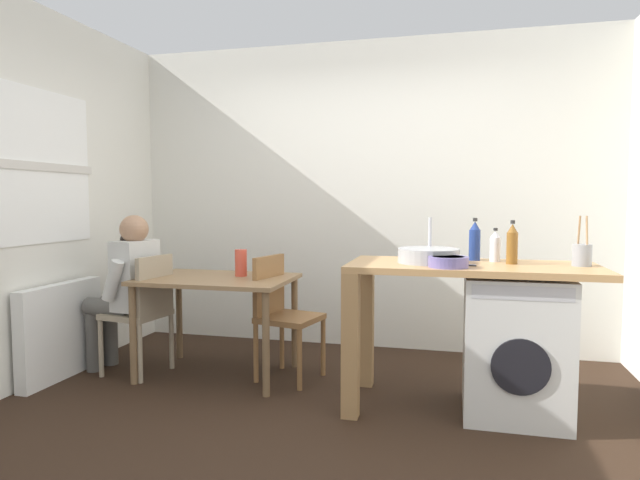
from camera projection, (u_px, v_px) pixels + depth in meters
name	position (u px, v px, depth m)	size (l,w,h in m)	color
ground_plane	(316.00, 421.00, 3.21)	(5.46, 5.46, 0.00)	black
wall_back	(365.00, 196.00, 4.80)	(4.60, 0.10, 2.70)	silver
wall_window_side	(8.00, 194.00, 3.63)	(0.12, 3.80, 2.70)	silver
radiator	(61.00, 331.00, 3.96)	(0.10, 0.80, 0.70)	white
dining_table	(217.00, 290.00, 4.00)	(1.10, 0.76, 0.74)	olive
chair_person_seat	(144.00, 307.00, 4.03)	(0.45, 0.45, 0.90)	gray
chair_opposite	(281.00, 309.00, 3.96)	(0.48, 0.48, 0.90)	olive
seated_person	(126.00, 285.00, 4.08)	(0.53, 0.53, 1.20)	#595651
kitchen_counter	(436.00, 288.00, 3.37)	(1.50, 0.68, 0.92)	tan
washing_machine	(515.00, 345.00, 3.27)	(0.60, 0.61, 0.86)	silver
sink_basin	(428.00, 256.00, 3.36)	(0.38, 0.38, 0.09)	#9EA0A5
tap	(430.00, 238.00, 3.53)	(0.02, 0.02, 0.28)	#B2B2B7
bottle_tall_green	(475.00, 241.00, 3.49)	(0.07, 0.07, 0.28)	navy
bottle_squat_brown	(495.00, 246.00, 3.42)	(0.07, 0.07, 0.22)	silver
bottle_clear_small	(512.00, 244.00, 3.30)	(0.07, 0.07, 0.27)	brown
mixing_bowl	(448.00, 261.00, 3.14)	(0.23, 0.23, 0.06)	slate
utensil_crock	(582.00, 254.00, 3.19)	(0.11, 0.11, 0.30)	gray
vase	(241.00, 263.00, 4.04)	(0.09, 0.09, 0.20)	#D84C38
scissors	(464.00, 265.00, 3.22)	(0.15, 0.06, 0.01)	#B2B2B7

